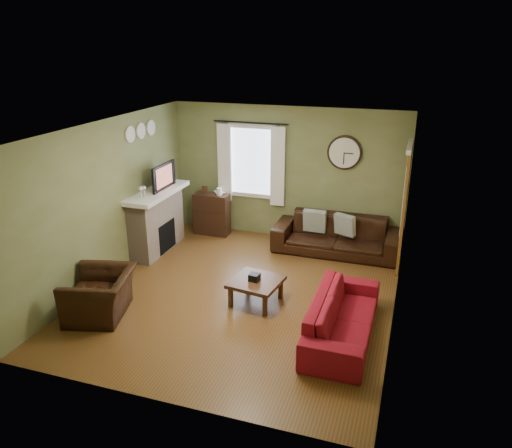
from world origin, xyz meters
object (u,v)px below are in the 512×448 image
(sofa_red, at_px, (343,317))
(armchair, at_px, (100,295))
(sofa_brown, at_px, (337,235))
(coffee_table, at_px, (256,291))
(bookshelf, at_px, (212,214))

(sofa_red, distance_m, armchair, 3.45)
(sofa_brown, relative_size, coffee_table, 3.29)
(bookshelf, bearing_deg, armchair, -94.49)
(armchair, bearing_deg, coffee_table, 101.76)
(sofa_brown, height_order, sofa_red, sofa_brown)
(sofa_red, bearing_deg, bookshelf, 47.04)
(sofa_brown, bearing_deg, coffee_table, -109.87)
(bookshelf, relative_size, armchair, 0.85)
(bookshelf, height_order, coffee_table, bookshelf)
(sofa_red, xyz_separation_m, coffee_table, (-1.38, 0.49, -0.10))
(bookshelf, bearing_deg, sofa_brown, -3.15)
(armchair, bearing_deg, bookshelf, 160.17)
(sofa_red, xyz_separation_m, armchair, (-3.40, -0.54, 0.03))
(sofa_brown, bearing_deg, bookshelf, 176.85)
(coffee_table, bearing_deg, bookshelf, 125.82)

